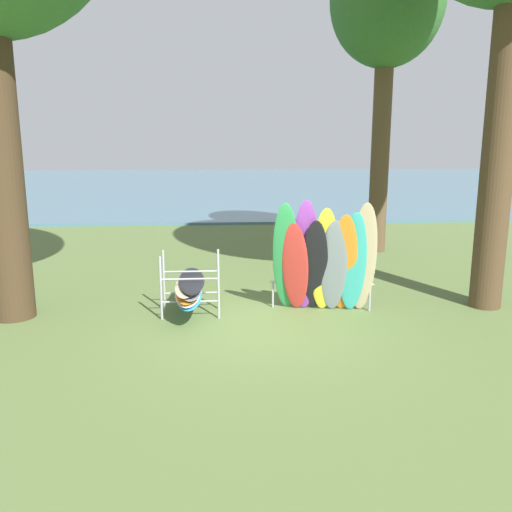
# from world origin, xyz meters

# --- Properties ---
(ground_plane) EXTENTS (80.00, 80.00, 0.00)m
(ground_plane) POSITION_xyz_m (0.00, 0.00, 0.00)
(ground_plane) COLOR #566B38
(lake_water) EXTENTS (80.00, 36.00, 0.10)m
(lake_water) POSITION_xyz_m (0.00, 30.05, 0.05)
(lake_water) COLOR #477084
(lake_water) RESTS_ON ground
(tree_mid_behind) EXTENTS (3.25, 3.25, 9.12)m
(tree_mid_behind) POSITION_xyz_m (4.07, 6.59, 7.07)
(tree_mid_behind) COLOR brown
(tree_mid_behind) RESTS_ON ground
(leaning_board_pile) EXTENTS (2.13, 0.97, 2.32)m
(leaning_board_pile) POSITION_xyz_m (1.28, 0.65, 1.05)
(leaning_board_pile) COLOR #339E56
(leaning_board_pile) RESTS_ON ground
(board_storage_rack) EXTENTS (1.15, 2.13, 1.25)m
(board_storage_rack) POSITION_xyz_m (-1.38, 0.77, 0.55)
(board_storage_rack) COLOR #9EA0A5
(board_storage_rack) RESTS_ON ground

